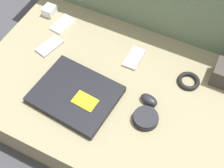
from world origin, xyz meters
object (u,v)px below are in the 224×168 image
(laptop, at_px, (76,95))
(phone_black, at_px, (63,24))
(computer_mouse, at_px, (149,100))
(speaker_puck, at_px, (146,118))
(phone_small, at_px, (49,46))
(phone_silver, at_px, (134,58))
(charger_brick, at_px, (49,11))

(laptop, bearing_deg, phone_black, 133.73)
(computer_mouse, relative_size, speaker_puck, 0.81)
(computer_mouse, relative_size, phone_small, 0.61)
(speaker_puck, relative_size, phone_silver, 0.81)
(phone_small, bearing_deg, computer_mouse, 6.27)
(phone_silver, xyz_separation_m, charger_brick, (-0.47, 0.07, 0.02))
(phone_small, relative_size, charger_brick, 2.26)
(laptop, height_order, charger_brick, charger_brick)
(laptop, xyz_separation_m, phone_black, (-0.25, 0.31, -0.01))
(phone_black, bearing_deg, computer_mouse, -14.24)
(phone_black, xyz_separation_m, charger_brick, (-0.09, 0.03, 0.02))
(phone_black, xyz_separation_m, phone_small, (0.02, -0.14, -0.00))
(charger_brick, bearing_deg, phone_silver, -8.50)
(speaker_puck, xyz_separation_m, phone_black, (-0.53, 0.29, -0.01))
(computer_mouse, xyz_separation_m, phone_silver, (-0.14, 0.17, -0.01))
(phone_black, bearing_deg, laptop, -43.38)
(phone_silver, distance_m, phone_black, 0.38)
(computer_mouse, distance_m, charger_brick, 0.65)
(laptop, distance_m, phone_silver, 0.30)
(phone_silver, bearing_deg, phone_black, 174.54)
(speaker_puck, distance_m, phone_silver, 0.30)
(laptop, relative_size, phone_small, 2.56)
(laptop, distance_m, phone_small, 0.29)
(computer_mouse, bearing_deg, phone_small, -175.55)
(speaker_puck, relative_size, phone_small, 0.75)
(phone_black, distance_m, phone_small, 0.14)
(speaker_puck, height_order, phone_black, speaker_puck)
(phone_small, bearing_deg, charger_brick, 136.45)
(phone_small, bearing_deg, phone_black, 111.53)
(computer_mouse, bearing_deg, charger_brick, 170.55)
(computer_mouse, height_order, charger_brick, charger_brick)
(phone_silver, xyz_separation_m, phone_black, (-0.38, 0.04, 0.00))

